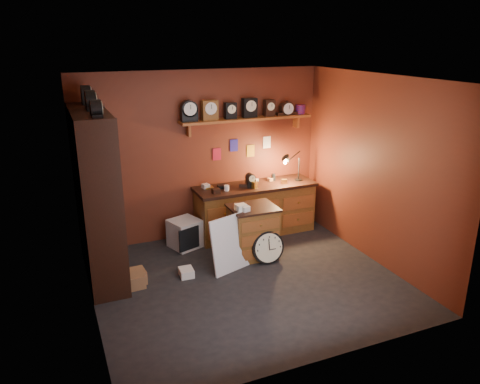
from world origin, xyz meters
name	(u,v)px	position (x,y,z in m)	size (l,w,h in m)	color
floor	(247,281)	(0.00, 0.00, 0.00)	(4.00, 4.00, 0.00)	black
room_shell	(248,157)	(0.04, 0.11, 1.72)	(4.02, 3.62, 2.71)	maroon
shelving_unit	(94,189)	(-1.79, 0.98, 1.25)	(0.47, 1.60, 2.58)	black
workbench	(255,206)	(0.79, 1.47, 0.47)	(2.02, 0.66, 1.36)	brown
low_cabinet	(253,230)	(0.39, 0.69, 0.43)	(0.70, 0.59, 0.88)	brown
big_round_clock	(268,248)	(0.50, 0.39, 0.24)	(0.49, 0.16, 0.49)	black
white_panel	(230,269)	(-0.09, 0.41, 0.00)	(0.61, 0.03, 0.82)	silver
mini_fridge	(185,234)	(-0.46, 1.39, 0.22)	(0.55, 0.57, 0.45)	silver
floor_box_a	(134,277)	(-1.43, 0.55, 0.09)	(0.30, 0.25, 0.18)	#92643F
floor_box_b	(186,272)	(-0.72, 0.46, 0.06)	(0.19, 0.22, 0.11)	white
floor_box_c	(135,281)	(-1.44, 0.42, 0.09)	(0.25, 0.21, 0.19)	#92643F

